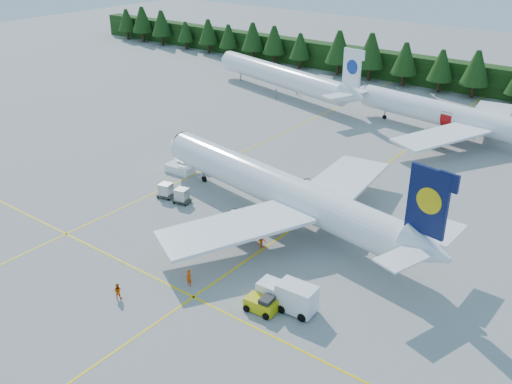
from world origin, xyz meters
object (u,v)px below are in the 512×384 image
Objects in this scene: airliner_navy at (271,186)px; airstairs at (181,166)px; airliner_red at (448,115)px; service_truck at (287,295)px; baggage_tug at (262,304)px.

airstairs is at bearing -179.20° from airliner_navy.
airliner_navy is 41.23m from airliner_red.
airstairs is 1.01× the size of service_truck.
airstairs is 34.31m from baggage_tug.
service_truck is 1.89× the size of baggage_tug.
airstairs is at bearing 147.30° from service_truck.
service_truck is (5.63, -54.86, -2.12)m from airliner_red.
airstairs is at bearing 142.12° from baggage_tug.
baggage_tug is at bearing -130.89° from service_truck.
service_truck reaches higher than baggage_tug.
baggage_tug is at bearing -46.67° from airliner_navy.
airstairs reaches higher than baggage_tug.
airliner_red is at bearing 52.93° from airstairs.
airliner_red reaches higher than airstairs.
airliner_navy is at bearing 119.15° from baggage_tug.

